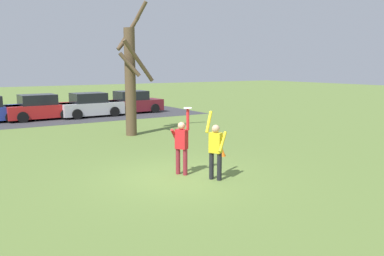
{
  "coord_description": "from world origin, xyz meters",
  "views": [
    {
      "loc": [
        -5.9,
        -10.07,
        3.34
      ],
      "look_at": [
        0.53,
        -0.03,
        1.47
      ],
      "focal_mm": 36.92,
      "sensor_mm": 36.0,
      "label": 1
    }
  ],
  "objects": [
    {
      "name": "bare_tree_tall",
      "position": [
        1.89,
        7.54,
        2.89
      ],
      "size": [
        1.7,
        1.93,
        6.43
      ],
      "color": "brown",
      "rests_on": "ground_plane"
    },
    {
      "name": "parked_car_maroon",
      "position": [
        5.78,
        16.07,
        0.73
      ],
      "size": [
        4.18,
        2.18,
        1.59
      ],
      "rotation": [
        0.0,
        0.0,
        0.05
      ],
      "color": "maroon",
      "rests_on": "ground_plane"
    },
    {
      "name": "ground_plane",
      "position": [
        0.0,
        0.0,
        0.0
      ],
      "size": [
        120.0,
        120.0,
        0.0
      ],
      "primitive_type": "plane",
      "color": "olive"
    },
    {
      "name": "parked_car_silver",
      "position": [
        2.53,
        15.65,
        0.73
      ],
      "size": [
        4.18,
        2.18,
        1.59
      ],
      "rotation": [
        0.0,
        0.0,
        0.05
      ],
      "color": "#BCBCC1",
      "rests_on": "ground_plane"
    },
    {
      "name": "field_cone_orange",
      "position": [
        2.86,
        1.5,
        0.16
      ],
      "size": [
        0.26,
        0.26,
        0.32
      ],
      "primitive_type": "cone",
      "color": "orange",
      "rests_on": "ground_plane"
    },
    {
      "name": "person_catcher",
      "position": [
        0.26,
        0.14,
        0.98
      ],
      "size": [
        0.51,
        0.59,
        2.08
      ],
      "rotation": [
        0.0,
        0.0,
        -1.08
      ],
      "color": "maroon",
      "rests_on": "ground_plane"
    },
    {
      "name": "frisbee_disc",
      "position": [
        0.37,
        -0.06,
        2.09
      ],
      "size": [
        0.25,
        0.25,
        0.02
      ],
      "primitive_type": "cylinder",
      "color": "white",
      "rests_on": "person_catcher"
    },
    {
      "name": "parked_car_red",
      "position": [
        -0.64,
        15.92,
        0.73
      ],
      "size": [
        4.18,
        2.18,
        1.59
      ],
      "rotation": [
        0.0,
        0.0,
        0.05
      ],
      "color": "red",
      "rests_on": "ground_plane"
    },
    {
      "name": "parking_strip",
      "position": [
        -0.51,
        15.97,
        0.0
      ],
      "size": [
        21.34,
        6.4,
        0.01
      ],
      "primitive_type": "cube",
      "color": "#38383D",
      "rests_on": "ground_plane"
    },
    {
      "name": "person_defender",
      "position": [
        0.81,
        -0.89,
        0.98
      ],
      "size": [
        0.6,
        0.66,
        2.04
      ],
      "rotation": [
        0.0,
        0.0,
        2.06
      ],
      "color": "black",
      "rests_on": "ground_plane"
    }
  ]
}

